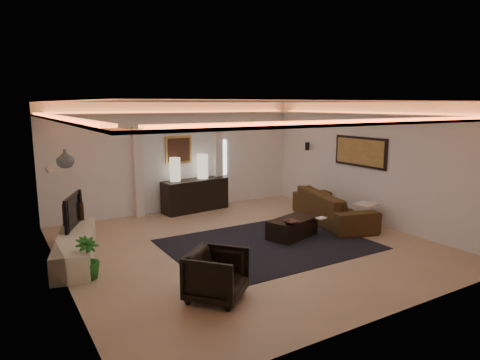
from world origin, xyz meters
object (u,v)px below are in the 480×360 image
armchair (217,275)px  sofa (333,207)px  console (195,196)px  coffee_table (292,228)px

armchair → sofa: bearing=-13.8°
console → sofa: size_ratio=0.69×
console → sofa: (2.39, -2.78, -0.02)m
console → armchair: 5.39m
console → coffee_table: (0.79, -3.24, -0.20)m
coffee_table → console: bearing=86.5°
armchair → console: bearing=27.6°
sofa → coffee_table: bearing=121.4°
coffee_table → sofa: bearing=-1.3°
sofa → armchair: 4.91m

